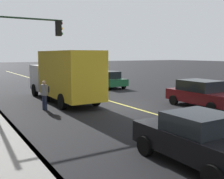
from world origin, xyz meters
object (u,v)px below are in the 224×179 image
at_px(truck_yellow, 64,75).
at_px(pedestrian_with_backpack, 45,93).
at_px(car_black, 197,138).
at_px(car_green, 106,79).
at_px(traffic_light_mast, 20,43).
at_px(car_maroon, 202,93).

bearing_deg(truck_yellow, pedestrian_with_backpack, 135.55).
height_order(car_black, truck_yellow, truck_yellow).
distance_m(car_green, traffic_light_mast, 11.53).
distance_m(pedestrian_with_backpack, traffic_light_mast, 3.05).
bearing_deg(pedestrian_with_backpack, car_maroon, -115.78).
relative_size(car_maroon, pedestrian_with_backpack, 2.60).
bearing_deg(pedestrian_with_backpack, traffic_light_mast, 51.17).
bearing_deg(car_black, truck_yellow, -2.56).
bearing_deg(truck_yellow, car_green, -49.62).
bearing_deg(car_black, pedestrian_with_backpack, 8.38).
relative_size(pedestrian_with_backpack, traffic_light_mast, 0.31).
relative_size(car_green, traffic_light_mast, 0.87).
bearing_deg(car_green, truck_yellow, 130.38).
height_order(car_maroon, truck_yellow, truck_yellow).
xyz_separation_m(car_maroon, car_green, (11.18, 0.09, -0.02)).
bearing_deg(truck_yellow, traffic_light_mast, 111.06).
relative_size(car_green, pedestrian_with_backpack, 2.83).
xyz_separation_m(truck_yellow, pedestrian_with_backpack, (-1.97, 1.93, -0.78)).
xyz_separation_m(pedestrian_with_backpack, traffic_light_mast, (0.83, 1.03, 2.75)).
xyz_separation_m(car_green, pedestrian_with_backpack, (-7.22, 8.11, 0.17)).
relative_size(car_black, car_maroon, 0.89).
height_order(car_black, traffic_light_mast, traffic_light_mast).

